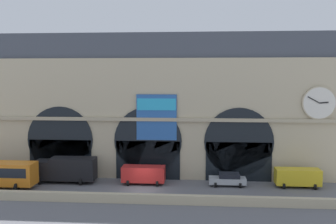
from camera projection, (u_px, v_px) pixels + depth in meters
The scene contains 7 objects.
ground_plane at pixel (142, 190), 45.13m from camera, with size 200.00×200.00×0.00m, color slate.
quay_parapet_wall at pixel (136, 198), 40.54m from camera, with size 90.00×0.70×0.97m, color #BCAD8C.
station_building at pixel (150, 107), 51.40m from camera, with size 48.01×4.74×18.63m.
box_truck_midwest at pixel (66, 169), 48.27m from camera, with size 7.50×2.91×3.12m.
van_center at pixel (144, 174), 47.62m from camera, with size 5.20×2.48×2.20m.
car_mideast at pixel (228, 179), 46.91m from camera, with size 4.40×2.22×1.55m.
van_east at pixel (298, 177), 46.29m from camera, with size 5.20×2.48×2.20m.
Camera 1 is at (6.51, -43.72, 13.15)m, focal length 41.84 mm.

